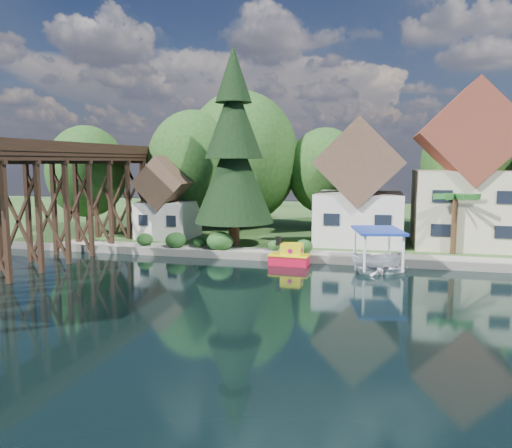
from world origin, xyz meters
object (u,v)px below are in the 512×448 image
object	(u,v)px
trestle_bridge	(62,192)
shed	(168,203)
conifer	(234,152)
tugboat	(290,256)
palm_tree	(455,198)
house_center	(466,178)
boat_white_a	(383,267)
boat_canopy	(378,253)
house_left	(360,191)

from	to	relation	value
trestle_bridge	shed	distance (m)	10.69
conifer	tugboat	bearing A→B (deg)	-38.09
conifer	palm_tree	xyz separation A→B (m)	(18.00, 0.51, -3.70)
conifer	palm_tree	world-z (taller)	conifer
house_center	palm_tree	bearing A→B (deg)	-107.23
shed	palm_tree	world-z (taller)	shed
boat_white_a	palm_tree	bearing A→B (deg)	-58.90
boat_white_a	shed	bearing A→B (deg)	49.64
house_center	boat_white_a	world-z (taller)	house_center
trestle_bridge	palm_tree	xyz separation A→B (m)	(30.56, 6.69, -0.40)
trestle_bridge	house_center	distance (m)	33.96
tugboat	boat_canopy	bearing A→B (deg)	-2.68
shed	boat_white_a	size ratio (longest dim) A/B	2.14
trestle_bridge	boat_white_a	distance (m)	25.64
shed	house_center	bearing A→B (deg)	4.24
boat_white_a	boat_canopy	xyz separation A→B (m)	(-0.40, 0.75, 0.90)
trestle_bridge	shed	bearing A→B (deg)	61.81
shed	tugboat	distance (m)	15.64
house_left	boat_canopy	size ratio (longest dim) A/B	2.12
trestle_bridge	conifer	world-z (taller)	conifer
palm_tree	boat_canopy	xyz separation A→B (m)	(-5.82, -5.29, -3.66)
conifer	boat_canopy	size ratio (longest dim) A/B	3.26
boat_canopy	house_left	bearing A→B (deg)	100.48
house_left	tugboat	world-z (taller)	house_left
trestle_bridge	boat_canopy	size ratio (longest dim) A/B	8.50
tugboat	boat_white_a	world-z (taller)	tugboat
house_left	boat_white_a	xyz separation A→B (m)	(2.15, -10.18, -4.76)
house_left	palm_tree	xyz separation A→B (m)	(7.56, -4.14, -0.19)
house_left	boat_white_a	distance (m)	11.44
tugboat	conifer	bearing A→B (deg)	141.91
house_center	tugboat	size ratio (longest dim) A/B	4.46
shed	conifer	distance (m)	9.50
house_left	shed	distance (m)	18.11
shed	boat_canopy	xyz separation A→B (m)	(19.74, -7.93, -2.55)
house_left	tugboat	bearing A→B (deg)	-117.34
house_center	conifer	xyz separation A→B (m)	(-19.44, -5.14, 2.23)
house_center	boat_canopy	bearing A→B (deg)	-126.15
tugboat	boat_canopy	distance (m)	6.50
tugboat	boat_white_a	bearing A→B (deg)	-8.71
palm_tree	conifer	bearing A→B (deg)	-178.39
house_center	shed	distance (m)	27.20
shed	palm_tree	xyz separation A→B (m)	(25.56, -2.64, 1.12)
shed	house_left	bearing A→B (deg)	4.77
house_left	conifer	xyz separation A→B (m)	(-10.44, -4.64, 3.51)
conifer	boat_canopy	xyz separation A→B (m)	(12.19, -4.79, -7.37)
house_center	tugboat	bearing A→B (deg)	-144.94
conifer	boat_white_a	world-z (taller)	conifer
conifer	palm_tree	bearing A→B (deg)	1.61
boat_white_a	boat_canopy	distance (m)	1.24
house_center	boat_white_a	size ratio (longest dim) A/B	3.78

